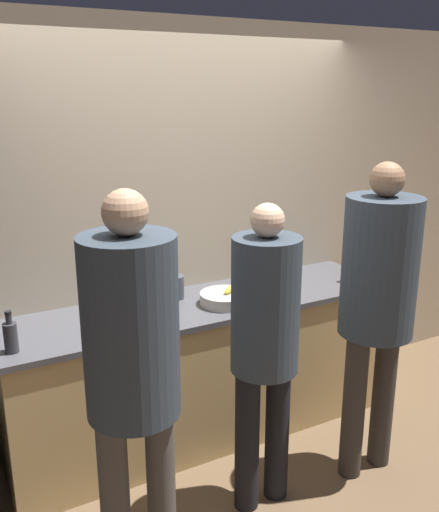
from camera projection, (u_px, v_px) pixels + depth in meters
ground_plane at (231, 460)px, 3.48m from camera, size 14.00×14.00×0.00m
wall_back at (179, 230)px, 3.71m from camera, size 5.20×0.06×2.60m
counter at (203, 367)px, 3.67m from camera, size 2.51×0.68×0.91m
person_left at (132, 359)px, 2.33m from camera, size 0.39×0.39×1.82m
person_center at (265, 334)px, 2.87m from camera, size 0.35×0.35×1.66m
person_right at (378, 290)px, 3.11m from camera, size 0.41×0.41×1.82m
fruit_bowl at (225, 298)px, 3.48m from camera, size 0.31×0.31×0.11m
utensil_crock at (175, 286)px, 3.57m from camera, size 0.12×0.12×0.27m
bottle_dark at (11, 336)px, 2.83m from camera, size 0.07×0.07×0.22m
bottle_clear at (350, 270)px, 3.88m from camera, size 0.06×0.06×0.21m
bottle_amber at (245, 271)px, 3.80m from camera, size 0.07×0.07×0.26m
cup_blue at (131, 321)px, 3.13m from camera, size 0.07×0.07×0.08m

